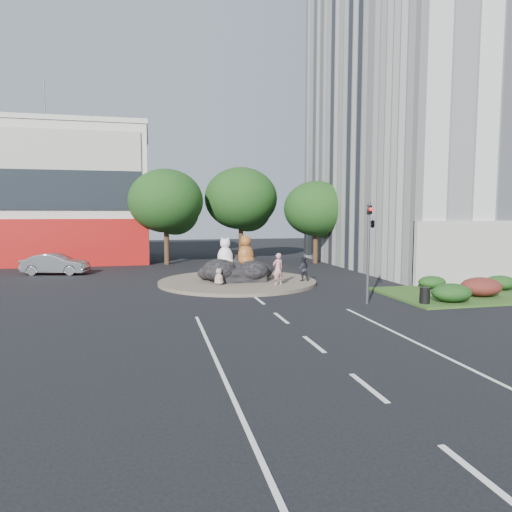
{
  "coord_description": "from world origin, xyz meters",
  "views": [
    {
      "loc": [
        -5.36,
        -18.37,
        4.45
      ],
      "look_at": [
        0.56,
        7.16,
        2.0
      ],
      "focal_mm": 32.0,
      "sensor_mm": 36.0,
      "label": 1
    }
  ],
  "objects_px": {
    "kitten_calico": "(219,276)",
    "parked_car": "(56,264)",
    "cat_tabby": "(246,250)",
    "pedestrian_pink": "(278,269)",
    "cat_white": "(225,252)",
    "kitten_white": "(262,274)",
    "litter_bin": "(425,295)",
    "pedestrian_dark": "(303,269)"
  },
  "relations": [
    {
      "from": "kitten_calico",
      "to": "kitten_white",
      "type": "bearing_deg",
      "value": 67.82
    },
    {
      "from": "kitten_white",
      "to": "pedestrian_pink",
      "type": "distance_m",
      "value": 2.1
    },
    {
      "from": "cat_white",
      "to": "kitten_white",
      "type": "relative_size",
      "value": 2.37
    },
    {
      "from": "kitten_calico",
      "to": "pedestrian_pink",
      "type": "height_order",
      "value": "pedestrian_pink"
    },
    {
      "from": "parked_car",
      "to": "cat_tabby",
      "type": "bearing_deg",
      "value": -106.2
    },
    {
      "from": "kitten_white",
      "to": "cat_white",
      "type": "bearing_deg",
      "value": 146.51
    },
    {
      "from": "parked_car",
      "to": "cat_white",
      "type": "bearing_deg",
      "value": -109.44
    },
    {
      "from": "pedestrian_pink",
      "to": "pedestrian_dark",
      "type": "distance_m",
      "value": 2.35
    },
    {
      "from": "cat_tabby",
      "to": "parked_car",
      "type": "height_order",
      "value": "cat_tabby"
    },
    {
      "from": "kitten_calico",
      "to": "parked_car",
      "type": "xyz_separation_m",
      "value": [
        -10.74,
        8.79,
        0.05
      ]
    },
    {
      "from": "cat_white",
      "to": "litter_bin",
      "type": "bearing_deg",
      "value": -48.78
    },
    {
      "from": "kitten_white",
      "to": "pedestrian_pink",
      "type": "relative_size",
      "value": 0.42
    },
    {
      "from": "cat_white",
      "to": "parked_car",
      "type": "height_order",
      "value": "cat_white"
    },
    {
      "from": "cat_tabby",
      "to": "litter_bin",
      "type": "relative_size",
      "value": 2.56
    },
    {
      "from": "kitten_white",
      "to": "litter_bin",
      "type": "xyz_separation_m",
      "value": [
        6.03,
        -8.57,
        -0.09
      ]
    },
    {
      "from": "cat_white",
      "to": "litter_bin",
      "type": "distance_m",
      "value": 12.37
    },
    {
      "from": "cat_white",
      "to": "litter_bin",
      "type": "xyz_separation_m",
      "value": [
        8.28,
        -9.07,
        -1.53
      ]
    },
    {
      "from": "litter_bin",
      "to": "kitten_white",
      "type": "bearing_deg",
      "value": 125.14
    },
    {
      "from": "pedestrian_dark",
      "to": "litter_bin",
      "type": "xyz_separation_m",
      "value": [
        3.5,
        -7.83,
        -0.45
      ]
    },
    {
      "from": "cat_white",
      "to": "parked_car",
      "type": "xyz_separation_m",
      "value": [
        -11.39,
        7.16,
        -1.27
      ]
    },
    {
      "from": "kitten_white",
      "to": "pedestrian_pink",
      "type": "xyz_separation_m",
      "value": [
        0.53,
        -1.95,
        0.56
      ]
    },
    {
      "from": "pedestrian_pink",
      "to": "cat_white",
      "type": "bearing_deg",
      "value": -59.55
    },
    {
      "from": "parked_car",
      "to": "pedestrian_dark",
      "type": "bearing_deg",
      "value": -104.72
    },
    {
      "from": "kitten_calico",
      "to": "parked_car",
      "type": "distance_m",
      "value": 13.88
    },
    {
      "from": "cat_white",
      "to": "kitten_white",
      "type": "distance_m",
      "value": 2.72
    },
    {
      "from": "parked_car",
      "to": "litter_bin",
      "type": "distance_m",
      "value": 25.5
    },
    {
      "from": "pedestrian_pink",
      "to": "pedestrian_dark",
      "type": "height_order",
      "value": "pedestrian_pink"
    },
    {
      "from": "pedestrian_pink",
      "to": "litter_bin",
      "type": "relative_size",
      "value": 2.44
    },
    {
      "from": "kitten_white",
      "to": "pedestrian_dark",
      "type": "xyz_separation_m",
      "value": [
        2.53,
        -0.74,
        0.37
      ]
    },
    {
      "from": "cat_tabby",
      "to": "litter_bin",
      "type": "distance_m",
      "value": 11.61
    },
    {
      "from": "kitten_white",
      "to": "parked_car",
      "type": "bearing_deg",
      "value": 129.69
    },
    {
      "from": "kitten_calico",
      "to": "pedestrian_dark",
      "type": "bearing_deg",
      "value": 50.66
    },
    {
      "from": "kitten_calico",
      "to": "litter_bin",
      "type": "distance_m",
      "value": 11.62
    },
    {
      "from": "parked_car",
      "to": "kitten_white",
      "type": "bearing_deg",
      "value": -106.6
    },
    {
      "from": "parked_car",
      "to": "litter_bin",
      "type": "xyz_separation_m",
      "value": [
        19.67,
        -16.22,
        -0.25
      ]
    },
    {
      "from": "cat_white",
      "to": "kitten_white",
      "type": "bearing_deg",
      "value": -13.65
    },
    {
      "from": "cat_white",
      "to": "pedestrian_dark",
      "type": "bearing_deg",
      "value": -15.65
    },
    {
      "from": "pedestrian_pink",
      "to": "parked_car",
      "type": "height_order",
      "value": "pedestrian_pink"
    },
    {
      "from": "kitten_calico",
      "to": "parked_car",
      "type": "relative_size",
      "value": 0.22
    },
    {
      "from": "kitten_white",
      "to": "cat_tabby",
      "type": "bearing_deg",
      "value": 124.26
    },
    {
      "from": "cat_white",
      "to": "litter_bin",
      "type": "relative_size",
      "value": 2.4
    },
    {
      "from": "cat_tabby",
      "to": "pedestrian_pink",
      "type": "relative_size",
      "value": 1.05
    }
  ]
}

